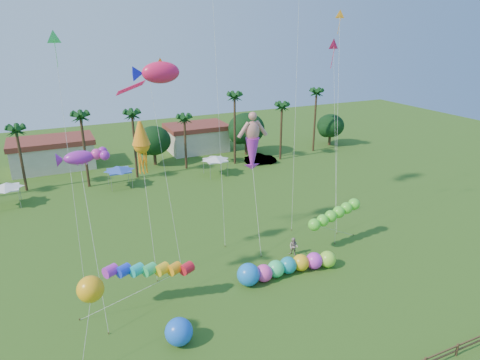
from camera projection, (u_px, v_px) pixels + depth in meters
name	position (u px, v px, depth m)	size (l,w,h in m)	color
ground	(298.00, 339.00, 31.01)	(160.00, 160.00, 0.00)	#285116
tree_line	(171.00, 139.00, 68.46)	(69.46, 8.91, 11.00)	#3A2819
buildings_row	(123.00, 148.00, 71.72)	(35.00, 7.00, 4.00)	beige
tent_row	(120.00, 170.00, 58.67)	(31.00, 4.00, 0.60)	white
car_b	(261.00, 159.00, 69.75)	(1.77, 5.06, 1.67)	#4C4C54
spectator_b	(294.00, 247.00, 41.99)	(0.91, 0.71, 1.88)	#A58F89
caterpillar_inflatable	(284.00, 267.00, 38.61)	(9.88, 2.29, 2.01)	#FF43B5
blue_ball	(179.00, 332.00, 30.27)	(2.00, 2.00, 2.00)	blue
rainbow_tube	(166.00, 273.00, 33.88)	(10.21, 2.84, 3.40)	red
green_worm	(314.00, 225.00, 41.99)	(9.26, 3.80, 3.70)	#58E232
orange_ball_kite	(91.00, 289.00, 27.67)	(2.57, 2.79, 6.24)	#FFAD14
merman_kite	(252.00, 145.00, 43.27)	(2.71, 5.92, 12.87)	tan
fish_kite	(161.00, 73.00, 37.63)	(5.20, 5.98, 18.58)	#F61B52
squid_kite	(141.00, 146.00, 36.87)	(2.09, 4.35, 13.88)	orange
lobster_kite	(79.00, 158.00, 31.00)	(3.84, 5.66, 13.12)	purple
delta_kite_red	(334.00, 48.00, 43.04)	(1.38, 3.65, 20.21)	#DD1845
delta_kite_yellow	(340.00, 23.00, 40.35)	(1.69, 3.81, 22.83)	orange
delta_kite_green	(54.00, 42.00, 34.01)	(1.36, 4.08, 21.11)	#35E15D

